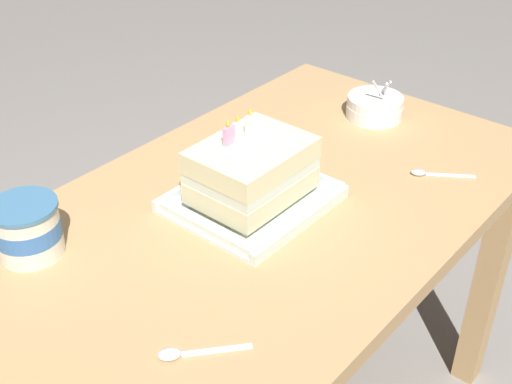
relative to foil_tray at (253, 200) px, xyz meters
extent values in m
cube|color=tan|center=(0.00, -0.02, -0.03)|extent=(1.24, 0.69, 0.04)
cube|color=tan|center=(0.55, -0.30, -0.39)|extent=(0.06, 0.06, 0.70)
cube|color=tan|center=(0.55, 0.27, -0.39)|extent=(0.06, 0.06, 0.70)
cube|color=silver|center=(0.00, 0.00, 0.00)|extent=(0.28, 0.25, 0.01)
cube|color=silver|center=(0.00, -0.12, 0.01)|extent=(0.28, 0.01, 0.02)
cube|color=silver|center=(0.00, 0.12, 0.01)|extent=(0.28, 0.01, 0.02)
cube|color=silver|center=(-0.13, 0.00, 0.01)|extent=(0.01, 0.23, 0.02)
cube|color=silver|center=(0.13, 0.00, 0.01)|extent=(0.01, 0.23, 0.02)
cube|color=beige|center=(0.00, 0.00, 0.04)|extent=(0.21, 0.16, 0.04)
cube|color=silver|center=(0.00, 0.00, 0.07)|extent=(0.21, 0.16, 0.02)
cube|color=beige|center=(0.00, 0.00, 0.10)|extent=(0.21, 0.16, 0.04)
cube|color=beige|center=(0.00, -0.01, 0.12)|extent=(0.16, 0.03, 0.00)
cube|color=#E099C6|center=(-0.03, 0.03, 0.14)|extent=(0.02, 0.01, 0.04)
ellipsoid|color=yellow|center=(-0.03, 0.03, 0.16)|extent=(0.01, 0.01, 0.01)
cube|color=white|center=(0.00, 0.03, 0.14)|extent=(0.02, 0.01, 0.04)
ellipsoid|color=yellow|center=(0.00, 0.03, 0.16)|extent=(0.01, 0.01, 0.01)
cube|color=white|center=(0.03, 0.03, 0.14)|extent=(0.02, 0.01, 0.04)
ellipsoid|color=yellow|center=(0.03, 0.03, 0.16)|extent=(0.01, 0.01, 0.01)
cylinder|color=white|center=(0.46, 0.02, 0.01)|extent=(0.13, 0.13, 0.03)
cylinder|color=white|center=(0.46, 0.02, 0.03)|extent=(0.13, 0.13, 0.03)
cylinder|color=silver|center=(0.45, 0.00, 0.06)|extent=(0.05, 0.03, 0.08)
cylinder|color=silver|center=(0.48, 0.01, 0.06)|extent=(0.03, 0.05, 0.06)
cylinder|color=silver|center=(0.47, 0.00, 0.06)|extent=(0.05, 0.04, 0.06)
cylinder|color=silver|center=(-0.36, 0.20, 0.04)|extent=(0.11, 0.11, 0.09)
cylinder|color=#386BB2|center=(-0.36, 0.20, 0.04)|extent=(0.11, 0.11, 0.03)
cylinder|color=teal|center=(-0.36, 0.20, 0.09)|extent=(0.12, 0.12, 0.01)
ellipsoid|color=silver|center=(-0.37, -0.16, 0.00)|extent=(0.04, 0.04, 0.01)
cube|color=silver|center=(-0.32, -0.20, -0.01)|extent=(0.08, 0.07, 0.00)
ellipsoid|color=silver|center=(0.29, -0.19, 0.00)|extent=(0.03, 0.04, 0.01)
cube|color=silver|center=(0.33, -0.24, -0.01)|extent=(0.06, 0.09, 0.00)
camera|label=1|loc=(-0.81, -0.69, 0.72)|focal=47.29mm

